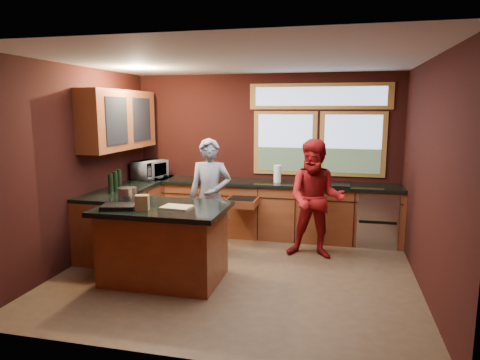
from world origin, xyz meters
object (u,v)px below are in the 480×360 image
(person_red, at_px, (316,199))
(stock_pot, at_px, (127,195))
(island, at_px, (164,243))
(cutting_board, at_px, (177,207))
(person_grey, at_px, (210,197))

(person_red, relative_size, stock_pot, 7.09)
(island, distance_m, stock_pot, 0.80)
(island, bearing_deg, cutting_board, -14.04)
(island, bearing_deg, person_grey, 75.42)
(person_red, distance_m, cutting_board, 2.07)
(island, xyz_separation_m, person_grey, (0.28, 1.06, 0.37))
(cutting_board, bearing_deg, person_grey, 86.10)
(cutting_board, bearing_deg, stock_pot, 165.07)
(island, distance_m, cutting_board, 0.52)
(stock_pot, bearing_deg, person_red, 25.91)
(person_grey, bearing_deg, stock_pot, -138.27)
(person_grey, distance_m, cutting_board, 1.12)
(person_red, relative_size, cutting_board, 4.86)
(person_grey, height_order, person_red, person_grey)
(island, xyz_separation_m, person_red, (1.78, 1.28, 0.37))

